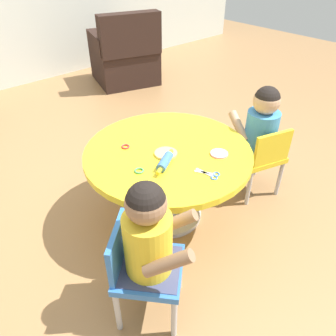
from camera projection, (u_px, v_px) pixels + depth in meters
name	position (u px, v px, depth m)	size (l,w,h in m)	color
ground_plane	(168.00, 214.00, 2.20)	(10.00, 10.00, 0.00)	#9E7247
craft_table	(168.00, 165.00, 1.97)	(0.99, 0.99, 0.51)	silver
child_chair_left	(142.00, 267.00, 1.49)	(0.42, 0.42, 0.54)	#B7B7BC
seated_child_left	(149.00, 233.00, 1.35)	(0.43, 0.44, 0.51)	#3F4772
child_chair_right	(260.00, 156.00, 2.22)	(0.38, 0.38, 0.54)	#B7B7BC
seated_child_right	(262.00, 124.00, 2.12)	(0.36, 0.41, 0.51)	#3F4772
armchair_dark	(125.00, 57.00, 3.98)	(0.88, 0.89, 0.85)	black
rolling_pin	(165.00, 162.00, 1.76)	(0.21, 0.13, 0.05)	#3F72CC
craft_scissors	(210.00, 175.00, 1.71)	(0.10, 0.14, 0.01)	silver
playdough_blob_0	(219.00, 154.00, 1.86)	(0.10, 0.10, 0.01)	pink
playdough_blob_1	(166.00, 153.00, 1.86)	(0.13, 0.13, 0.01)	#F2CC72
cookie_cutter_0	(139.00, 171.00, 1.73)	(0.05, 0.05, 0.01)	#4CB259
cookie_cutter_1	(126.00, 147.00, 1.93)	(0.05, 0.05, 0.01)	red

